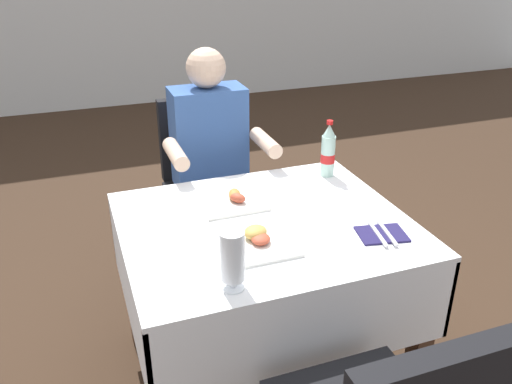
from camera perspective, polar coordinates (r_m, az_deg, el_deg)
The scene contains 9 objects.
ground_plane at distance 2.53m, azimuth 2.95°, elevation -17.34°, with size 11.00×11.00×0.00m, color #382619.
main_dining_table at distance 2.10m, azimuth 0.94°, elevation -7.35°, with size 1.07×0.91×0.75m.
chair_far_diner_seat at distance 2.83m, azimuth -5.17°, elevation 1.11°, with size 0.44×0.50×0.97m.
seated_diner_far at distance 2.67m, azimuth -4.66°, elevation 3.27°, with size 0.50×0.46×1.26m.
plate_near_camera at distance 1.86m, azimuth 0.36°, elevation -5.21°, with size 0.23×0.23×0.06m.
plate_far_diner at distance 2.16m, azimuth -2.59°, elevation -0.82°, with size 0.26×0.26×0.05m.
beer_glass_left at distance 1.60m, azimuth -2.52°, elevation -7.29°, with size 0.08×0.08×0.20m.
cola_bottle_primary at distance 2.39m, azimuth 7.70°, elevation 4.28°, with size 0.06×0.06×0.26m.
napkin_cutlery_set at distance 1.98m, azimuth 13.27°, elevation -4.37°, with size 0.19×0.20×0.01m.
Camera 1 is at (-0.75, -1.69, 1.72)m, focal length 37.46 mm.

